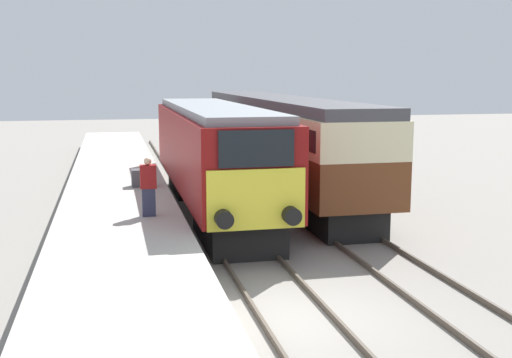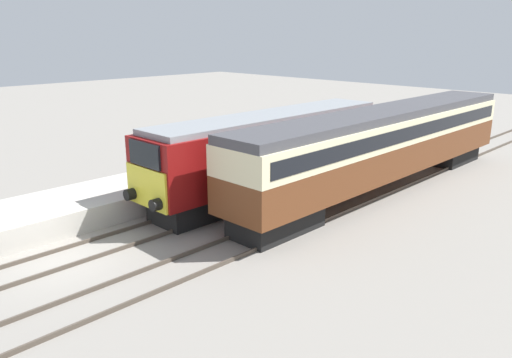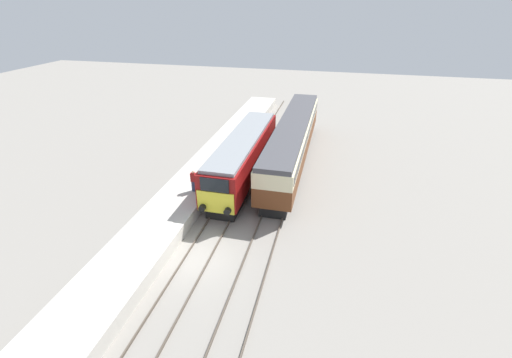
% 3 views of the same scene
% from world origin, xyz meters
% --- Properties ---
extents(ground_plane, '(120.00, 120.00, 0.00)m').
position_xyz_m(ground_plane, '(0.00, 0.00, 0.00)').
color(ground_plane, gray).
extents(platform_left, '(3.50, 50.00, 0.93)m').
position_xyz_m(platform_left, '(-3.30, 8.00, 0.47)').
color(platform_left, '#B7B2A8').
rests_on(platform_left, ground_plane).
extents(rails_near_track, '(1.51, 60.00, 0.14)m').
position_xyz_m(rails_near_track, '(0.00, 5.00, 0.07)').
color(rails_near_track, '#4C4238').
rests_on(rails_near_track, ground_plane).
extents(rails_far_track, '(1.50, 60.00, 0.14)m').
position_xyz_m(rails_far_track, '(3.40, 5.00, 0.07)').
color(rails_far_track, '#4C4238').
rests_on(rails_far_track, ground_plane).
extents(locomotive, '(2.70, 13.99, 3.77)m').
position_xyz_m(locomotive, '(0.00, 10.17, 2.10)').
color(locomotive, black).
rests_on(locomotive, ground_plane).
extents(passenger_carriage, '(2.75, 19.50, 3.89)m').
position_xyz_m(passenger_carriage, '(3.40, 14.35, 2.37)').
color(passenger_carriage, black).
rests_on(passenger_carriage, ground_plane).
extents(person_on_platform, '(0.44, 0.26, 1.64)m').
position_xyz_m(person_on_platform, '(-2.49, 5.83, 1.75)').
color(person_on_platform, '#2D334C').
rests_on(person_on_platform, platform_left).
extents(luggage_crate, '(0.70, 0.56, 0.60)m').
position_xyz_m(luggage_crate, '(-2.44, 10.76, 1.23)').
color(luggage_crate, '#4C4C51').
rests_on(luggage_crate, platform_left).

